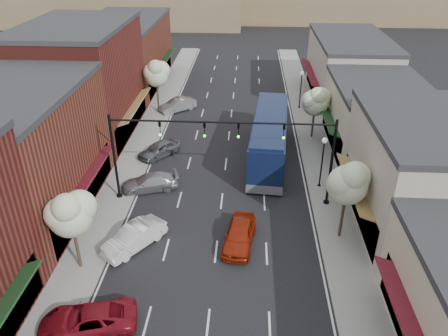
% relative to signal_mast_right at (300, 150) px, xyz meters
% --- Properties ---
extents(ground, '(160.00, 160.00, 0.00)m').
position_rel_signal_mast_right_xyz_m(ground, '(-5.62, -8.00, -4.62)').
color(ground, black).
rests_on(ground, ground).
extents(sidewalk_left, '(2.80, 73.00, 0.15)m').
position_rel_signal_mast_right_xyz_m(sidewalk_left, '(-14.02, 10.50, -4.55)').
color(sidewalk_left, gray).
rests_on(sidewalk_left, ground).
extents(sidewalk_right, '(2.80, 73.00, 0.15)m').
position_rel_signal_mast_right_xyz_m(sidewalk_right, '(2.78, 10.50, -4.55)').
color(sidewalk_right, gray).
rests_on(sidewalk_right, ground).
extents(curb_left, '(0.25, 73.00, 0.17)m').
position_rel_signal_mast_right_xyz_m(curb_left, '(-12.62, 10.50, -4.55)').
color(curb_left, gray).
rests_on(curb_left, ground).
extents(curb_right, '(0.25, 73.00, 0.17)m').
position_rel_signal_mast_right_xyz_m(curb_right, '(1.38, 10.50, -4.55)').
color(curb_right, gray).
rests_on(curb_right, ground).
extents(bldg_left_midnear, '(10.14, 14.10, 9.40)m').
position_rel_signal_mast_right_xyz_m(bldg_left_midnear, '(-19.85, -2.00, 0.03)').
color(bldg_left_midnear, maroon).
rests_on(bldg_left_midnear, ground).
extents(bldg_left_midfar, '(10.14, 14.10, 10.90)m').
position_rel_signal_mast_right_xyz_m(bldg_left_midfar, '(-19.86, 12.00, 0.78)').
color(bldg_left_midfar, maroon).
rests_on(bldg_left_midfar, ground).
extents(bldg_left_far, '(10.14, 18.10, 8.40)m').
position_rel_signal_mast_right_xyz_m(bldg_left_far, '(-19.84, 28.00, -0.46)').
color(bldg_left_far, maroon).
rests_on(bldg_left_far, ground).
extents(bldg_right_midnear, '(9.14, 12.10, 7.90)m').
position_rel_signal_mast_right_xyz_m(bldg_right_midnear, '(8.10, -2.00, -0.72)').
color(bldg_right_midnear, '#B4A99B').
rests_on(bldg_right_midnear, ground).
extents(bldg_right_midfar, '(9.14, 12.10, 6.40)m').
position_rel_signal_mast_right_xyz_m(bldg_right_midfar, '(8.08, 10.00, -1.46)').
color(bldg_right_midfar, beige).
rests_on(bldg_right_midfar, ground).
extents(bldg_right_far, '(9.14, 16.10, 7.40)m').
position_rel_signal_mast_right_xyz_m(bldg_right_far, '(8.09, 24.00, -0.96)').
color(bldg_right_far, '#B4A99B').
rests_on(bldg_right_far, ground).
extents(hill_near, '(50.00, 20.00, 8.00)m').
position_rel_signal_mast_right_xyz_m(hill_near, '(-30.62, 70.00, -0.62)').
color(hill_near, '#7A6647').
rests_on(hill_near, ground).
extents(signal_mast_right, '(8.22, 0.46, 7.00)m').
position_rel_signal_mast_right_xyz_m(signal_mast_right, '(0.00, 0.00, 0.00)').
color(signal_mast_right, black).
rests_on(signal_mast_right, ground).
extents(signal_mast_left, '(8.22, 0.46, 7.00)m').
position_rel_signal_mast_right_xyz_m(signal_mast_left, '(-11.24, 0.00, 0.00)').
color(signal_mast_left, black).
rests_on(signal_mast_left, ground).
extents(tree_right_near, '(2.85, 2.65, 5.95)m').
position_rel_signal_mast_right_xyz_m(tree_right_near, '(2.73, -4.05, -0.17)').
color(tree_right_near, '#47382B').
rests_on(tree_right_near, ground).
extents(tree_right_far, '(2.85, 2.65, 5.43)m').
position_rel_signal_mast_right_xyz_m(tree_right_far, '(2.73, 11.95, -0.63)').
color(tree_right_far, '#47382B').
rests_on(tree_right_far, ground).
extents(tree_left_near, '(2.85, 2.65, 5.69)m').
position_rel_signal_mast_right_xyz_m(tree_left_near, '(-13.87, -8.05, -0.40)').
color(tree_left_near, '#47382B').
rests_on(tree_left_near, ground).
extents(tree_left_far, '(2.85, 2.65, 6.13)m').
position_rel_signal_mast_right_xyz_m(tree_left_far, '(-13.87, 17.95, -0.02)').
color(tree_left_far, '#47382B').
rests_on(tree_left_far, ground).
extents(lamp_post_near, '(0.44, 0.44, 4.44)m').
position_rel_signal_mast_right_xyz_m(lamp_post_near, '(2.18, 2.50, -1.62)').
color(lamp_post_near, black).
rests_on(lamp_post_near, ground).
extents(lamp_post_far, '(0.44, 0.44, 4.44)m').
position_rel_signal_mast_right_xyz_m(lamp_post_far, '(2.18, 20.00, -1.62)').
color(lamp_post_far, black).
rests_on(lamp_post_far, ground).
extents(coach_bus, '(3.99, 13.44, 4.04)m').
position_rel_signal_mast_right_xyz_m(coach_bus, '(-1.80, 7.41, -2.53)').
color(coach_bus, '#0E183A').
rests_on(coach_bus, ground).
extents(red_hatchback, '(2.44, 4.79, 1.56)m').
position_rel_signal_mast_right_xyz_m(red_hatchback, '(-4.12, -5.13, -3.84)').
color(red_hatchback, maroon).
rests_on(red_hatchback, ground).
extents(parked_car_a, '(5.47, 3.41, 1.41)m').
position_rel_signal_mast_right_xyz_m(parked_car_a, '(-11.82, -12.69, -3.92)').
color(parked_car_a, maroon).
rests_on(parked_car_a, ground).
extents(parked_car_b, '(4.02, 4.70, 1.53)m').
position_rel_signal_mast_right_xyz_m(parked_car_b, '(-11.04, -5.78, -3.86)').
color(parked_car_b, silver).
rests_on(parked_car_b, ground).
extents(parked_car_c, '(4.91, 3.09, 1.33)m').
position_rel_signal_mast_right_xyz_m(parked_car_c, '(-11.49, 1.38, -3.96)').
color(parked_car_c, '#949498').
rests_on(parked_car_c, ground).
extents(parked_car_d, '(3.99, 4.31, 1.43)m').
position_rel_signal_mast_right_xyz_m(parked_car_d, '(-11.82, 7.18, -3.91)').
color(parked_car_d, '#56585D').
rests_on(parked_car_d, ground).
extents(parked_car_e, '(4.35, 4.05, 1.45)m').
position_rel_signal_mast_right_xyz_m(parked_car_e, '(-11.82, 18.45, -3.89)').
color(parked_car_e, '#A0A1A6').
rests_on(parked_car_e, ground).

